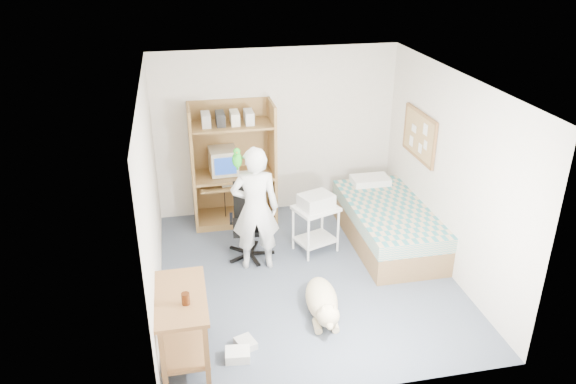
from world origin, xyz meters
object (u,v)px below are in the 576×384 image
object	(u,v)px
printer_cart	(316,222)
bed	(387,224)
office_chair	(249,231)
side_desk	(182,317)
person	(255,209)
dog	(322,301)
computer_hutch	(233,169)

from	to	relation	value
printer_cart	bed	bearing A→B (deg)	-19.77
bed	office_chair	xyz separation A→B (m)	(-1.92, 0.06, 0.07)
side_desk	person	bearing A→B (deg)	58.27
dog	office_chair	bearing A→B (deg)	117.99
side_desk	dog	bearing A→B (deg)	14.33
computer_hutch	printer_cart	xyz separation A→B (m)	(0.97, -1.13, -0.39)
printer_cart	dog	bearing A→B (deg)	-121.29
printer_cart	office_chair	bearing A→B (deg)	154.83
computer_hutch	bed	distance (m)	2.35
person	dog	world-z (taller)	person
office_chair	person	bearing A→B (deg)	-75.77
office_chair	printer_cart	distance (m)	0.89
bed	office_chair	size ratio (longest dim) A/B	2.04
dog	printer_cart	bearing A→B (deg)	84.55
computer_hutch	dog	xyz separation A→B (m)	(0.70, -2.54, -0.64)
side_desk	printer_cart	distance (m)	2.56
side_desk	computer_hutch	bearing A→B (deg)	73.86
dog	printer_cart	xyz separation A→B (m)	(0.27, 1.41, 0.25)
person	dog	xyz separation A→B (m)	(0.57, -1.18, -0.64)
office_chair	side_desk	bearing A→B (deg)	-110.41
computer_hutch	dog	world-z (taller)	computer_hutch
printer_cart	computer_hutch	bearing A→B (deg)	110.08
bed	person	bearing A→B (deg)	-172.68
bed	person	distance (m)	1.97
side_desk	printer_cart	bearing A→B (deg)	44.81
bed	printer_cart	bearing A→B (deg)	-179.38
computer_hutch	side_desk	xyz separation A→B (m)	(-0.85, -2.94, -0.33)
printer_cart	side_desk	bearing A→B (deg)	-155.59
bed	side_desk	size ratio (longest dim) A/B	2.02
person	side_desk	bearing A→B (deg)	64.18
office_chair	dog	size ratio (longest dim) A/B	0.89
bed	person	size ratio (longest dim) A/B	1.23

